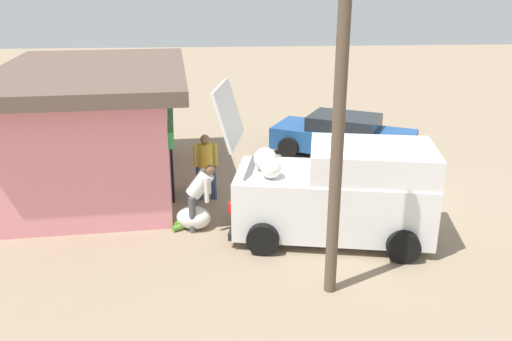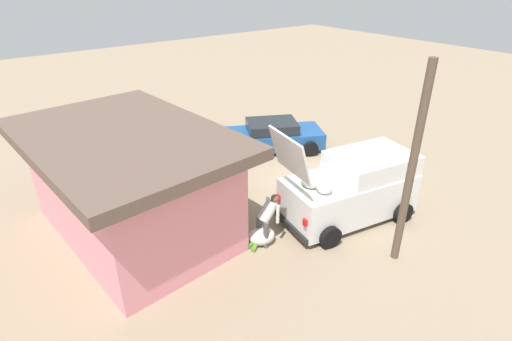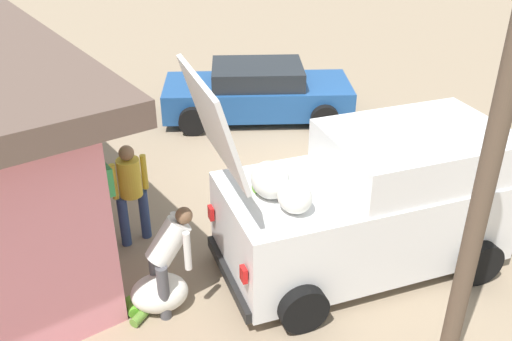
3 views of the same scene
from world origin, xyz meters
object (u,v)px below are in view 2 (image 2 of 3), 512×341
parked_sedan (272,136)px  delivery_van (352,188)px  vendor_standing (235,189)px  customer_bending (267,216)px  unloaded_banana_pile (261,236)px  paint_bucket (188,177)px  storefront_bar (131,182)px

parked_sedan → delivery_van: bearing=165.9°
parked_sedan → vendor_standing: vendor_standing is taller
delivery_van → parked_sedan: size_ratio=1.01×
delivery_van → customer_bending: size_ratio=3.11×
unloaded_banana_pile → paint_bucket: bearing=-2.7°
paint_bucket → delivery_van: bearing=-150.9°
storefront_bar → vendor_standing: size_ratio=4.31×
vendor_standing → paint_bucket: bearing=1.3°
vendor_standing → unloaded_banana_pile: bearing=170.3°
parked_sedan → customer_bending: bearing=139.1°
customer_bending → unloaded_banana_pile: customer_bending is taller
vendor_standing → paint_bucket: vendor_standing is taller
parked_sedan → customer_bending: 6.41m
vendor_standing → customer_bending: (-1.64, 0.11, -0.08)m
customer_bending → paint_bucket: 4.57m
parked_sedan → vendor_standing: bearing=128.1°
storefront_bar → unloaded_banana_pile: storefront_bar is taller
storefront_bar → parked_sedan: bearing=-73.2°
vendor_standing → unloaded_banana_pile: size_ratio=1.78×
customer_bending → unloaded_banana_pile: 0.66m
unloaded_banana_pile → paint_bucket: unloaded_banana_pile is taller
delivery_van → unloaded_banana_pile: delivery_van is taller
storefront_bar → vendor_standing: 3.02m
customer_bending → paint_bucket: bearing=-0.5°
parked_sedan → unloaded_banana_pile: bearing=137.7°
paint_bucket → unloaded_banana_pile: bearing=177.3°
vendor_standing → paint_bucket: size_ratio=4.94×
vendor_standing → parked_sedan: bearing=-51.9°
storefront_bar → unloaded_banana_pile: 3.91m
parked_sedan → unloaded_banana_pile: parked_sedan is taller
parked_sedan → storefront_bar: bearing=106.8°
parked_sedan → vendor_standing: size_ratio=2.74×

